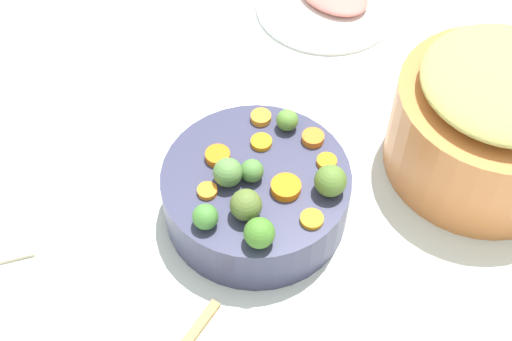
{
  "coord_description": "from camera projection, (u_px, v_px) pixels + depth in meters",
  "views": [
    {
      "loc": [
        -0.3,
        -0.49,
        0.82
      ],
      "look_at": [
        0.01,
        -0.02,
        0.11
      ],
      "focal_mm": 49.08,
      "sensor_mm": 36.0,
      "label": 1
    }
  ],
  "objects": [
    {
      "name": "carrot_slice_3",
      "position": [
        207.0,
        191.0,
        0.89
      ],
      "size": [
        0.04,
        0.04,
        0.01
      ],
      "primitive_type": "cylinder",
      "rotation": [
        0.0,
        0.0,
        3.67
      ],
      "color": "orange",
      "rests_on": "serving_bowl_carrots"
    },
    {
      "name": "metal_pot",
      "position": [
        489.0,
        130.0,
        0.97
      ],
      "size": [
        0.27,
        0.27,
        0.14
      ],
      "primitive_type": "cylinder",
      "color": "#CE773C",
      "rests_on": "tabletop"
    },
    {
      "name": "brussels_sprout_5",
      "position": [
        228.0,
        172.0,
        0.89
      ],
      "size": [
        0.04,
        0.04,
        0.04
      ],
      "primitive_type": "sphere",
      "color": "#548040",
      "rests_on": "serving_bowl_carrots"
    },
    {
      "name": "tabletop",
      "position": [
        243.0,
        206.0,
        0.99
      ],
      "size": [
        2.4,
        2.4,
        0.02
      ],
      "primitive_type": "cube",
      "color": "silver",
      "rests_on": "ground"
    },
    {
      "name": "brussels_sprout_3",
      "position": [
        254.0,
        169.0,
        0.9
      ],
      "size": [
        0.03,
        0.03,
        0.03
      ],
      "primitive_type": "sphere",
      "color": "#4B7D3A",
      "rests_on": "serving_bowl_carrots"
    },
    {
      "name": "brussels_sprout_6",
      "position": [
        205.0,
        217.0,
        0.85
      ],
      "size": [
        0.03,
        0.03,
        0.03
      ],
      "primitive_type": "sphere",
      "color": "#437E34",
      "rests_on": "serving_bowl_carrots"
    },
    {
      "name": "carrot_slice_7",
      "position": [
        261.0,
        117.0,
        0.97
      ],
      "size": [
        0.04,
        0.04,
        0.01
      ],
      "primitive_type": "cylinder",
      "rotation": [
        0.0,
        0.0,
        2.73
      ],
      "color": "orange",
      "rests_on": "serving_bowl_carrots"
    },
    {
      "name": "brussels_sprout_4",
      "position": [
        246.0,
        205.0,
        0.86
      ],
      "size": [
        0.04,
        0.04,
        0.04
      ],
      "primitive_type": "sphere",
      "color": "#546B2D",
      "rests_on": "serving_bowl_carrots"
    },
    {
      "name": "brussels_sprout_2",
      "position": [
        330.0,
        181.0,
        0.88
      ],
      "size": [
        0.04,
        0.04,
        0.04
      ],
      "primitive_type": "sphere",
      "color": "#52732D",
      "rests_on": "serving_bowl_carrots"
    },
    {
      "name": "carrot_slice_5",
      "position": [
        327.0,
        161.0,
        0.92
      ],
      "size": [
        0.03,
        0.03,
        0.01
      ],
      "primitive_type": "cylinder",
      "rotation": [
        0.0,
        0.0,
        4.96
      ],
      "color": "orange",
      "rests_on": "serving_bowl_carrots"
    },
    {
      "name": "carrot_slice_6",
      "position": [
        312.0,
        219.0,
        0.87
      ],
      "size": [
        0.03,
        0.03,
        0.01
      ],
      "primitive_type": "cylinder",
      "rotation": [
        0.0,
        0.0,
        0.15
      ],
      "color": "orange",
      "rests_on": "serving_bowl_carrots"
    },
    {
      "name": "carrot_slice_0",
      "position": [
        286.0,
        187.0,
        0.89
      ],
      "size": [
        0.06,
        0.06,
        0.01
      ],
      "primitive_type": "cylinder",
      "rotation": [
        0.0,
        0.0,
        2.44
      ],
      "color": "orange",
      "rests_on": "serving_bowl_carrots"
    },
    {
      "name": "carrot_slice_1",
      "position": [
        218.0,
        156.0,
        0.93
      ],
      "size": [
        0.05,
        0.05,
        0.01
      ],
      "primitive_type": "cylinder",
      "rotation": [
        0.0,
        0.0,
        5.26
      ],
      "color": "orange",
      "rests_on": "serving_bowl_carrots"
    },
    {
      "name": "stuffing_mound",
      "position": [
        508.0,
        82.0,
        0.9
      ],
      "size": [
        0.23,
        0.23,
        0.04
      ],
      "primitive_type": "ellipsoid",
      "color": "tan",
      "rests_on": "metal_pot"
    },
    {
      "name": "carrot_slice_2",
      "position": [
        261.0,
        142.0,
        0.94
      ],
      "size": [
        0.03,
        0.03,
        0.01
      ],
      "primitive_type": "cylinder",
      "rotation": [
        0.0,
        0.0,
        0.22
      ],
      "color": "orange",
      "rests_on": "serving_bowl_carrots"
    },
    {
      "name": "brussels_sprout_1",
      "position": [
        287.0,
        120.0,
        0.95
      ],
      "size": [
        0.03,
        0.03,
        0.03
      ],
      "primitive_type": "sphere",
      "color": "#558533",
      "rests_on": "serving_bowl_carrots"
    },
    {
      "name": "ham_plate",
      "position": [
        326.0,
        5.0,
        1.24
      ],
      "size": [
        0.25,
        0.25,
        0.01
      ],
      "primitive_type": "cylinder",
      "color": "white",
      "rests_on": "tabletop"
    },
    {
      "name": "brussels_sprout_0",
      "position": [
        259.0,
        233.0,
        0.83
      ],
      "size": [
        0.04,
        0.04,
        0.04
      ],
      "primitive_type": "sphere",
      "color": "#447B28",
      "rests_on": "serving_bowl_carrots"
    },
    {
      "name": "serving_bowl_carrots",
      "position": [
        256.0,
        194.0,
        0.94
      ],
      "size": [
        0.25,
        0.25,
        0.08
      ],
      "primitive_type": "cylinder",
      "color": "#363753",
      "rests_on": "tabletop"
    },
    {
      "name": "carrot_slice_4",
      "position": [
        313.0,
        138.0,
        0.94
      ],
      "size": [
        0.04,
        0.04,
        0.01
      ],
      "primitive_type": "cylinder",
      "rotation": [
        0.0,
        0.0,
        5.13
      ],
      "color": "orange",
      "rests_on": "serving_bowl_carrots"
    }
  ]
}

